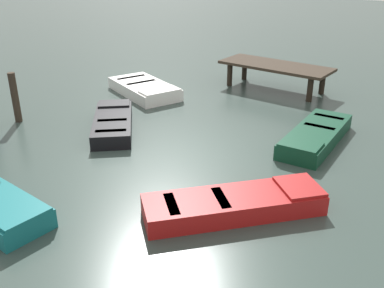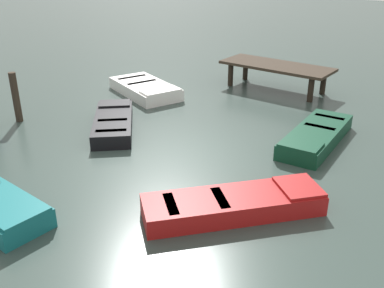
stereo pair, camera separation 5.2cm
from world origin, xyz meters
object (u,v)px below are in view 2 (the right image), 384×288
Objects in this scene: dock_segment at (276,68)px; rowboat_white at (145,89)px; rowboat_black at (113,123)px; mooring_piling_mid_right at (16,97)px; rowboat_red at (234,204)px; rowboat_dark_green at (316,136)px.

rowboat_white is (-3.44, -3.40, -0.60)m from dock_segment.
dock_segment is 6.73m from rowboat_black.
rowboat_black is 1.85× the size of mooring_piling_mid_right.
mooring_piling_mid_right is at bearing -121.41° from dock_segment.
dock_segment is at bearing 63.78° from rowboat_white.
dock_segment reaches higher than rowboat_red.
rowboat_dark_green and rowboat_white have the same top height.
rowboat_red is (3.35, -8.03, -0.60)m from dock_segment.
rowboat_dark_green is 1.02× the size of rowboat_white.
rowboat_black is at bearing 24.72° from mooring_piling_mid_right.
rowboat_red is (0.12, -4.26, -0.00)m from rowboat_dark_green.
dock_segment is 1.21× the size of rowboat_dark_green.
rowboat_dark_green is 5.73m from rowboat_black.
rowboat_red is at bearing -15.25° from rowboat_white.
rowboat_dark_green is at bearing 40.86° from rowboat_red.
rowboat_dark_green is at bearing 15.86° from rowboat_white.
rowboat_white is (-1.60, 3.05, -0.00)m from rowboat_black.
mooring_piling_mid_right reaches higher than rowboat_red.
mooring_piling_mid_right reaches higher than rowboat_white.
mooring_piling_mid_right is at bearing -68.43° from rowboat_dark_green.
rowboat_dark_green is at bearing -49.92° from dock_segment.
dock_segment is 9.02m from mooring_piling_mid_right.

